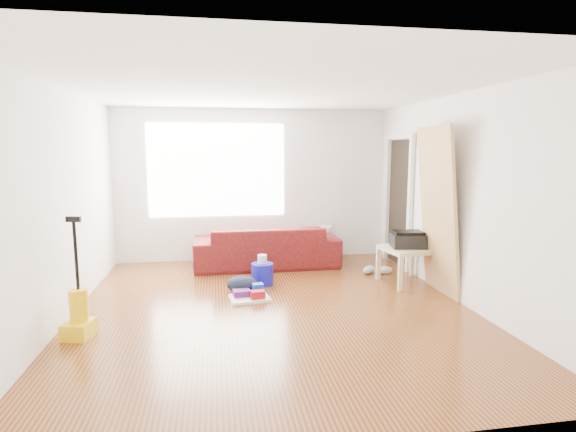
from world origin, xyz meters
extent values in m
cube|color=#5A2210|center=(0.00, 0.00, 0.00)|extent=(4.50, 5.00, 0.01)
cube|color=white|center=(0.00, 0.00, 2.50)|extent=(4.50, 5.00, 0.01)
cube|color=white|center=(0.00, 2.50, 1.25)|extent=(4.50, 0.01, 2.50)
cube|color=white|center=(0.00, -2.50, 1.25)|extent=(4.50, 0.01, 2.50)
cube|color=white|center=(-2.25, 0.00, 1.25)|extent=(0.01, 5.00, 2.50)
cube|color=white|center=(2.25, 0.00, 1.25)|extent=(0.01, 5.00, 2.50)
cube|color=white|center=(-0.60, 2.48, 1.50)|extent=(2.20, 0.01, 1.50)
cube|color=white|center=(2.21, 1.25, 1.00)|extent=(0.06, 0.08, 2.00)
cube|color=white|center=(2.21, 2.15, 1.00)|extent=(0.06, 0.08, 2.00)
cube|color=white|center=(2.21, 1.70, 2.04)|extent=(0.06, 0.98, 0.08)
cube|color=black|center=(2.24, 1.70, 1.00)|extent=(0.01, 0.86, 1.98)
imported|color=#3C0911|center=(0.14, 1.95, 0.00)|extent=(2.26, 0.88, 0.66)
cube|color=black|center=(1.08, 2.22, 0.03)|extent=(0.83, 0.63, 0.03)
cube|color=black|center=(1.08, 2.22, 0.26)|extent=(0.83, 0.63, 0.03)
cylinder|color=black|center=(0.70, 2.15, 0.14)|extent=(0.03, 0.03, 0.28)
cylinder|color=black|center=(0.80, 2.50, 0.14)|extent=(0.03, 0.03, 0.28)
cylinder|color=black|center=(1.35, 1.94, 0.14)|extent=(0.03, 0.03, 0.28)
cylinder|color=black|center=(1.45, 2.29, 0.14)|extent=(0.03, 0.03, 0.28)
imported|color=black|center=(1.08, 2.22, 0.44)|extent=(0.56, 0.07, 0.33)
cube|color=#BCB188|center=(1.95, 0.72, 0.48)|extent=(0.71, 0.71, 0.06)
cube|color=#BCB188|center=(1.72, 0.39, 0.22)|extent=(0.06, 0.06, 0.45)
cube|color=#BCB188|center=(1.63, 0.95, 0.22)|extent=(0.06, 0.06, 0.45)
cube|color=#BCB188|center=(2.27, 0.49, 0.22)|extent=(0.06, 0.06, 0.45)
cube|color=#BCB188|center=(2.18, 1.04, 0.22)|extent=(0.06, 0.06, 0.45)
cube|color=black|center=(1.95, 0.72, 0.60)|extent=(0.48, 0.39, 0.19)
cube|color=black|center=(1.95, 0.72, 0.71)|extent=(0.43, 0.35, 0.04)
cylinder|color=#1413B9|center=(-0.03, 0.96, 0.00)|extent=(0.35, 0.35, 0.30)
cylinder|color=silver|center=(-0.03, 0.98, 0.21)|extent=(0.13, 0.13, 0.12)
cube|color=white|center=(-0.25, 0.36, 0.02)|extent=(0.52, 0.43, 0.04)
cube|color=#A71318|center=(-0.16, 0.29, 0.08)|extent=(0.18, 0.13, 0.09)
cube|color=#4E1663|center=(-0.35, 0.41, 0.08)|extent=(0.22, 0.18, 0.08)
cube|color=#1139AF|center=(-0.14, 0.45, 0.10)|extent=(0.15, 0.13, 0.13)
ellipsoid|color=black|center=(-0.33, 0.65, 0.00)|extent=(0.49, 0.45, 0.22)
ellipsoid|color=silver|center=(1.60, 1.26, 0.06)|extent=(0.29, 0.28, 0.11)
ellipsoid|color=silver|center=(1.81, 1.20, 0.06)|extent=(0.29, 0.15, 0.11)
cube|color=yellow|center=(-2.00, -0.49, 0.08)|extent=(0.30, 0.33, 0.16)
cylinder|color=yellow|center=(-2.00, -0.45, 0.32)|extent=(0.18, 0.18, 0.31)
cylinder|color=black|center=(-2.00, -0.42, 0.81)|extent=(0.03, 0.03, 0.67)
cube|color=black|center=(-2.00, -0.42, 1.17)|extent=(0.15, 0.07, 0.05)
cube|color=tan|center=(2.13, 0.25, 0.00)|extent=(0.27, 0.86, 2.13)
camera|label=1|loc=(-0.65, -4.97, 1.83)|focal=28.00mm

